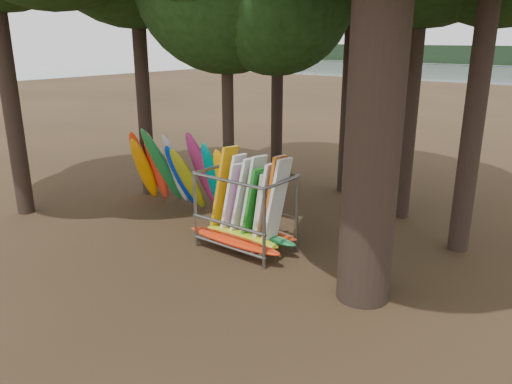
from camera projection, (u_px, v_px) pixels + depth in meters
The scene contains 3 objects.
ground at pixel (215, 249), 14.15m from camera, with size 120.00×120.00×0.00m, color #47331E.
kayak_row at pixel (186, 174), 17.06m from camera, with size 5.75×1.97×3.03m.
storage_rack at pixel (246, 214), 13.94m from camera, with size 3.19×1.60×2.87m.
Camera 1 is at (8.90, -9.58, 5.76)m, focal length 35.00 mm.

